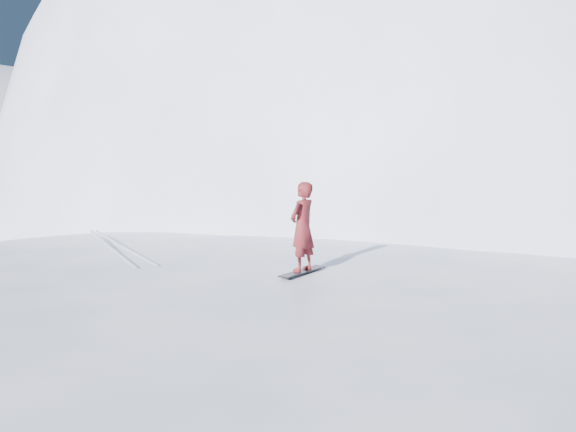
# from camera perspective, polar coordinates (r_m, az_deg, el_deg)

# --- Properties ---
(ground) EXTENTS (400.00, 400.00, 0.00)m
(ground) POSITION_cam_1_polar(r_m,az_deg,el_deg) (13.94, -3.75, -15.36)
(ground) COLOR white
(ground) RESTS_ON ground
(near_ridge) EXTENTS (36.00, 28.00, 4.80)m
(near_ridge) POSITION_cam_1_polar(r_m,az_deg,el_deg) (16.90, -2.98, -11.23)
(near_ridge) COLOR white
(near_ridge) RESTS_ON ground
(summit_peak) EXTENTS (60.00, 56.00, 56.00)m
(summit_peak) POSITION_cam_1_polar(r_m,az_deg,el_deg) (46.28, 14.97, 0.41)
(summit_peak) COLOR white
(summit_peak) RESTS_ON ground
(peak_shoulder) EXTENTS (28.00, 24.00, 18.00)m
(peak_shoulder) POSITION_cam_1_polar(r_m,az_deg,el_deg) (35.44, 3.90, -1.41)
(peak_shoulder) COLOR white
(peak_shoulder) RESTS_ON ground
(wind_bumps) EXTENTS (16.00, 14.40, 1.00)m
(wind_bumps) POSITION_cam_1_polar(r_m,az_deg,el_deg) (15.76, -7.73, -12.67)
(wind_bumps) COLOR white
(wind_bumps) RESTS_ON ground
(snowboard) EXTENTS (1.32, 1.05, 0.02)m
(snowboard) POSITION_cam_1_polar(r_m,az_deg,el_deg) (13.94, 1.28, -4.94)
(snowboard) COLOR black
(snowboard) RESTS_ON near_ridge
(snowboarder) EXTENTS (0.84, 0.79, 1.93)m
(snowboarder) POSITION_cam_1_polar(r_m,az_deg,el_deg) (13.77, 1.29, -0.96)
(snowboarder) COLOR maroon
(snowboarder) RESTS_ON snowboard
(board_tracks) EXTENTS (1.39, 5.95, 0.04)m
(board_tracks) POSITION_cam_1_polar(r_m,az_deg,el_deg) (17.68, -15.07, -2.54)
(board_tracks) COLOR silver
(board_tracks) RESTS_ON ground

